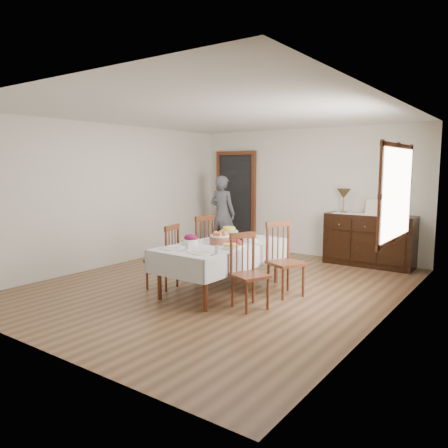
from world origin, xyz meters
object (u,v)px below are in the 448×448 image
Objects in this scene: chair_left_far at (199,246)px; table_lamp at (344,194)px; chair_right_far at (284,258)px; dining_table at (222,249)px; chair_right_near at (248,270)px; chair_left_near at (165,256)px; person at (222,211)px; sideboard at (369,240)px.

chair_left_far is 3.02m from table_lamp.
chair_right_far is (1.63, -0.10, 0.01)m from chair_left_far.
dining_table is 4.55× the size of table_lamp.
dining_table is 2.15× the size of chair_right_near.
chair_right_far reaches higher than chair_left_near.
chair_left_near is at bearing 106.92° from person.
dining_table is at bearing 138.90° from chair_right_far.
chair_left_far is at bearing 83.35° from chair_right_near.
sideboard is at bearing 137.20° from chair_left_near.
dining_table is at bearing -104.10° from table_lamp.
table_lamp is (0.74, 2.93, 0.69)m from dining_table.
chair_left_far is at bearing 152.01° from dining_table.
chair_right_near is 3.94m from person.
dining_table is 3.19m from sideboard.
dining_table is 0.87m from chair_left_near.
chair_right_far is (0.83, 0.36, -0.09)m from dining_table.
person reaches higher than chair_left_near.
chair_right_far reaches higher than chair_right_near.
person reaches higher than chair_left_far.
sideboard is at bearing 68.81° from dining_table.
dining_table is 0.86m from chair_right_near.
sideboard is 3.12m from person.
chair_right_near is 2.12× the size of table_lamp.
chair_left_far is 0.65× the size of sideboard.
chair_right_near is 0.80m from chair_right_far.
chair_left_near is 1.00× the size of chair_right_near.
chair_right_far reaches higher than dining_table.
chair_right_far is at bearing -99.20° from sideboard.
chair_left_far is at bearing 113.36° from person.
dining_table is 2.02× the size of chair_left_far.
chair_right_near is at bearing -98.75° from sideboard.
person reaches higher than chair_right_near.
person is (-2.55, 2.98, 0.38)m from chair_right_near.
person reaches higher than sideboard.
table_lamp reaches higher than chair_right_near.
person is (-1.02, 2.09, 0.35)m from chair_left_far.
chair_right_far is (1.60, 0.75, 0.04)m from chair_left_near.
chair_left_far is at bearing -121.78° from table_lamp.
chair_right_near is (0.73, -0.43, -0.13)m from dining_table.
person is at bearing -172.72° from sideboard.
chair_right_far reaches higher than chair_left_far.
chair_right_near is at bearing 67.91° from chair_left_far.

